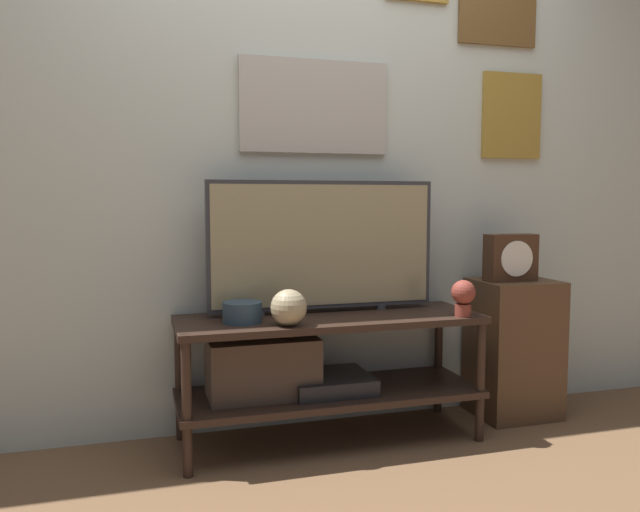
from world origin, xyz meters
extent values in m
plane|color=brown|center=(0.00, 0.00, 0.00)|extent=(12.00, 12.00, 0.00)
cube|color=beige|center=(0.00, 0.55, 1.35)|extent=(6.40, 0.06, 2.70)
cube|color=#B2ADA3|center=(0.00, 0.51, 1.51)|extent=(0.71, 0.02, 0.43)
cube|color=#B2BCC6|center=(0.00, 0.50, 1.51)|extent=(0.67, 0.01, 0.39)
cube|color=brown|center=(0.96, 0.51, 2.01)|extent=(0.43, 0.02, 0.30)
cube|color=#2D2D33|center=(0.96, 0.50, 2.01)|extent=(0.40, 0.01, 0.27)
cube|color=olive|center=(1.06, 0.51, 1.51)|extent=(0.33, 0.02, 0.43)
cube|color=beige|center=(1.06, 0.50, 1.51)|extent=(0.30, 0.01, 0.40)
cube|color=black|center=(0.00, 0.27, 0.55)|extent=(1.35, 0.46, 0.03)
cube|color=black|center=(0.00, 0.27, 0.21)|extent=(1.35, 0.46, 0.03)
cylinder|color=black|center=(-0.64, 0.07, 0.28)|extent=(0.04, 0.04, 0.57)
cylinder|color=black|center=(0.64, 0.07, 0.28)|extent=(0.04, 0.04, 0.57)
cylinder|color=black|center=(-0.64, 0.47, 0.28)|extent=(0.04, 0.04, 0.57)
cylinder|color=black|center=(0.64, 0.47, 0.28)|extent=(0.04, 0.04, 0.57)
cube|color=black|center=(0.00, 0.27, 0.26)|extent=(0.36, 0.32, 0.07)
cube|color=#47382D|center=(-0.30, 0.27, 0.36)|extent=(0.47, 0.25, 0.26)
cylinder|color=#333338|center=(-0.29, 0.37, 0.58)|extent=(0.05, 0.05, 0.02)
cylinder|color=#333338|center=(0.29, 0.37, 0.58)|extent=(0.05, 0.05, 0.02)
cube|color=#333338|center=(0.00, 0.37, 0.88)|extent=(1.05, 0.04, 0.58)
cube|color=#998C66|center=(0.00, 0.36, 0.88)|extent=(1.02, 0.01, 0.54)
sphere|color=tan|center=(-0.22, 0.12, 0.64)|extent=(0.15, 0.15, 0.15)
cylinder|color=#2D4251|center=(-0.39, 0.24, 0.61)|extent=(0.17, 0.17, 0.09)
cylinder|color=brown|center=(0.56, 0.09, 0.59)|extent=(0.07, 0.07, 0.06)
sphere|color=brown|center=(0.56, 0.09, 0.67)|extent=(0.11, 0.11, 0.11)
cube|color=#513823|center=(0.98, 0.33, 0.34)|extent=(0.39, 0.34, 0.68)
cube|color=#422819|center=(0.94, 0.31, 0.80)|extent=(0.25, 0.10, 0.23)
cylinder|color=white|center=(0.94, 0.26, 0.80)|extent=(0.17, 0.01, 0.17)
camera|label=1|loc=(-0.82, -2.33, 1.08)|focal=35.00mm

